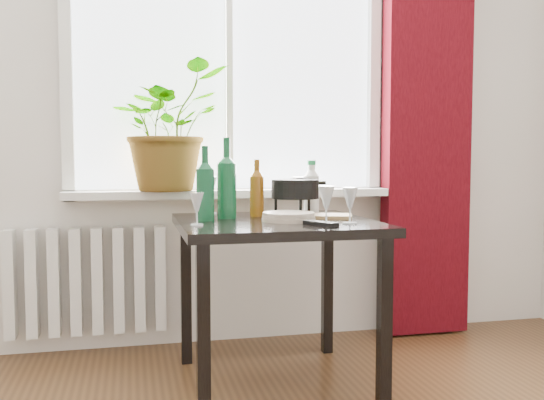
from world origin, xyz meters
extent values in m
cube|color=white|center=(0.00, 2.22, 1.60)|extent=(1.72, 0.08, 1.62)
cube|color=silver|center=(0.00, 2.15, 0.82)|extent=(1.72, 0.20, 0.04)
cube|color=#36040A|center=(1.12, 2.12, 1.30)|extent=(0.50, 0.12, 2.56)
cube|color=silver|center=(-0.75, 2.18, 0.38)|extent=(0.80, 0.10, 0.55)
cube|color=black|center=(0.10, 1.55, 0.72)|extent=(0.85, 0.85, 0.04)
cube|color=black|center=(-0.27, 1.19, 0.35)|extent=(0.05, 0.05, 0.70)
cube|color=black|center=(-0.27, 1.92, 0.35)|extent=(0.05, 0.05, 0.70)
cube|color=black|center=(0.46, 1.19, 0.35)|extent=(0.05, 0.05, 0.70)
cube|color=black|center=(0.46, 1.92, 0.35)|extent=(0.05, 0.05, 0.70)
imported|color=#337920|center=(-0.34, 2.10, 1.17)|extent=(0.78, 0.78, 0.65)
cylinder|color=#C0B39F|center=(0.15, 1.49, 0.76)|extent=(0.27, 0.27, 0.04)
cube|color=black|center=(0.23, 1.29, 0.75)|extent=(0.12, 0.16, 0.02)
cube|color=olive|center=(0.34, 1.61, 0.75)|extent=(0.31, 0.26, 0.01)
camera|label=1|loc=(-0.52, -1.04, 1.02)|focal=40.00mm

